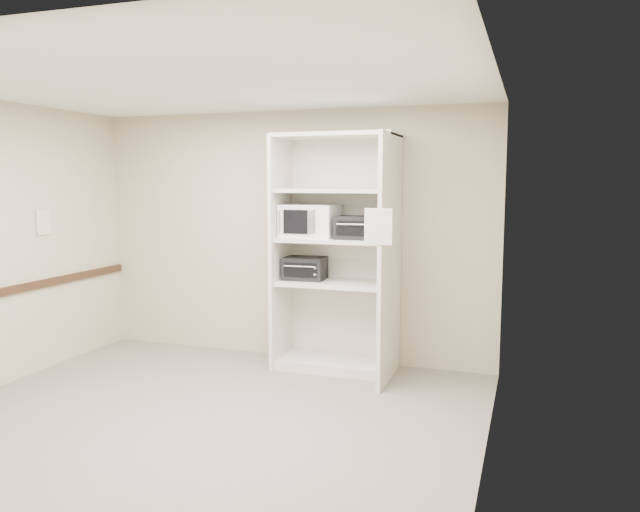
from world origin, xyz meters
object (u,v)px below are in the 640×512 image
(microwave, at_px, (310,221))
(toaster_oven_lower, at_px, (305,268))
(toaster_oven_upper, at_px, (356,228))
(shelving_unit, at_px, (340,261))

(microwave, xyz_separation_m, toaster_oven_lower, (-0.06, 0.01, -0.50))
(toaster_oven_upper, relative_size, toaster_oven_lower, 0.95)
(shelving_unit, distance_m, microwave, 0.53)
(shelving_unit, bearing_deg, toaster_oven_lower, 176.58)
(microwave, height_order, toaster_oven_upper, microwave)
(microwave, relative_size, toaster_oven_upper, 1.40)
(toaster_oven_lower, bearing_deg, toaster_oven_upper, -11.61)
(shelving_unit, distance_m, toaster_oven_upper, 0.40)
(microwave, distance_m, toaster_oven_lower, 0.50)
(microwave, bearing_deg, toaster_oven_lower, 175.06)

